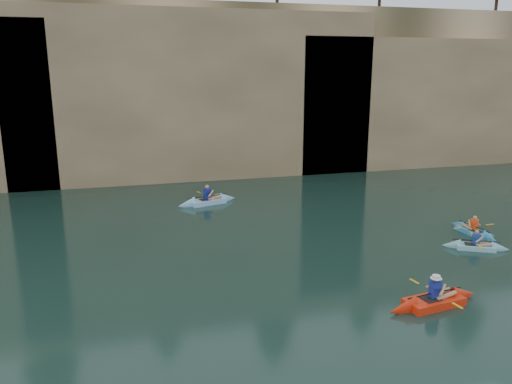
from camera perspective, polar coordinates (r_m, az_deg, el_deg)
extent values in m
plane|color=black|center=(13.50, 1.29, -18.88)|extent=(160.00, 160.00, 0.00)
cube|color=tan|center=(41.01, -11.05, 11.83)|extent=(70.00, 16.00, 12.00)
cube|color=tan|center=(33.91, -6.56, 11.10)|extent=(24.00, 2.40, 11.40)
cube|color=tan|center=(42.01, 21.95, 9.66)|extent=(26.00, 2.40, 9.84)
cube|color=black|center=(33.31, -16.44, 3.47)|extent=(3.50, 1.00, 3.20)
cube|color=black|center=(35.76, 6.59, 5.69)|extent=(5.00, 1.00, 4.50)
cube|color=red|center=(17.12, 19.67, -11.68)|extent=(2.72, 1.16, 0.30)
cone|color=red|center=(17.93, 22.66, -10.76)|extent=(1.03, 0.90, 0.79)
cone|color=red|center=(16.36, 16.37, -12.65)|extent=(1.03, 0.90, 0.79)
cube|color=black|center=(16.97, 19.32, -11.43)|extent=(0.61, 0.56, 0.04)
cube|color=navy|center=(16.95, 19.79, -10.42)|extent=(0.37, 0.26, 0.50)
sphere|color=tan|center=(16.81, 19.89, -9.30)|extent=(0.21, 0.21, 0.21)
cylinder|color=black|center=(17.00, 19.75, -10.79)|extent=(2.09, 0.31, 0.04)
cube|color=#EDA314|center=(17.64, 17.65, -9.70)|extent=(0.13, 0.43, 0.02)
cube|color=#EDA314|center=(16.39, 22.03, -11.95)|extent=(0.13, 0.43, 0.02)
cylinder|color=white|center=(16.80, 19.90, -9.17)|extent=(0.36, 0.36, 0.10)
cube|color=#83C2DB|center=(22.79, 23.78, -5.72)|extent=(2.13, 1.54, 0.23)
cone|color=#83C2DB|center=(23.01, 26.15, -5.79)|extent=(0.94, 0.90, 0.64)
cone|color=#83C2DB|center=(22.61, 21.38, -5.64)|extent=(0.94, 0.90, 0.64)
cube|color=black|center=(22.73, 23.43, -5.50)|extent=(0.67, 0.61, 0.04)
cube|color=navy|center=(22.69, 23.87, -4.93)|extent=(0.34, 0.30, 0.43)
sphere|color=tan|center=(22.60, 23.94, -4.19)|extent=(0.18, 0.18, 0.18)
cylinder|color=black|center=(22.71, 23.85, -5.11)|extent=(1.68, 0.91, 0.04)
cube|color=#EDA314|center=(23.49, 23.46, -4.45)|extent=(0.27, 0.41, 0.02)
cube|color=#EDA314|center=(21.93, 24.26, -5.81)|extent=(0.27, 0.41, 0.02)
cube|color=#95CBFA|center=(27.84, -5.57, -1.06)|extent=(2.84, 1.58, 0.30)
cone|color=#95CBFA|center=(28.41, -3.27, -0.71)|extent=(1.15, 1.05, 0.81)
cone|color=#95CBFA|center=(27.32, -7.97, -1.42)|extent=(1.15, 1.05, 0.81)
cube|color=black|center=(27.74, -5.85, -0.87)|extent=(0.67, 0.64, 0.04)
cube|color=navy|center=(27.73, -5.59, -0.20)|extent=(0.42, 0.33, 0.54)
sphere|color=tan|center=(27.64, -5.61, 0.59)|extent=(0.23, 0.23, 0.23)
cylinder|color=black|center=(27.77, -5.59, -0.49)|extent=(2.31, 0.71, 0.04)
cube|color=#EDA314|center=(28.72, -6.56, -0.03)|extent=(0.20, 0.43, 0.02)
cube|color=#EDA314|center=(26.82, -4.54, -0.98)|extent=(0.20, 0.43, 0.02)
cube|color=#3992C4|center=(24.76, 23.60, -4.17)|extent=(0.75, 2.37, 0.24)
cone|color=#3992C4|center=(25.57, 22.01, -3.47)|extent=(0.68, 0.85, 0.66)
cone|color=#3992C4|center=(23.98, 25.30, -4.92)|extent=(0.68, 0.85, 0.66)
cube|color=black|center=(24.63, 23.85, -4.07)|extent=(0.43, 0.56, 0.04)
cube|color=#F64814|center=(24.66, 23.68, -3.41)|extent=(0.20, 0.30, 0.44)
sphere|color=tan|center=(24.58, 23.75, -2.71)|extent=(0.18, 0.18, 0.18)
cylinder|color=black|center=(24.69, 23.66, -3.60)|extent=(0.09, 1.94, 0.04)
cube|color=#EDA314|center=(24.14, 22.08, -3.82)|extent=(0.42, 0.09, 0.02)
cube|color=#EDA314|center=(25.25, 25.17, -3.38)|extent=(0.42, 0.09, 0.02)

